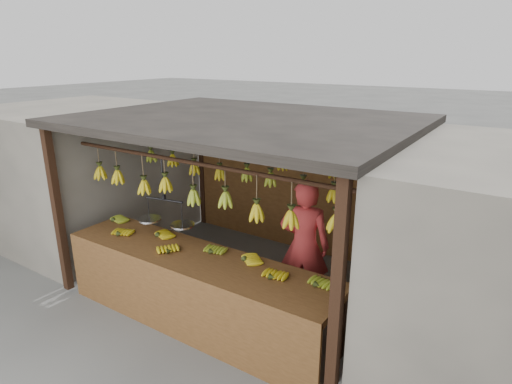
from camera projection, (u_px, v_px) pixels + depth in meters
The scene contains 8 objects.
ground at pixel (245, 282), 6.23m from camera, with size 80.00×80.00×0.00m, color #5B5B57.
stall at pixel (257, 145), 5.88m from camera, with size 4.30×3.30×2.40m.
neighbor_left at pixel (81, 171), 7.75m from camera, with size 3.00×3.00×2.30m, color slate.
counter at pixel (189, 274), 5.00m from camera, with size 3.63×0.83×0.96m.
hanging_bananas at pixel (244, 175), 5.73m from camera, with size 3.63×2.24×0.39m.
balance_scale at pixel (165, 219), 5.32m from camera, with size 0.77×0.37×0.84m.
vendor at pixel (304, 246), 5.36m from camera, with size 0.64×0.42×1.74m, color #BF3333.
bag_bundles at pixel (413, 215), 5.98m from camera, with size 0.08×0.26×1.33m.
Camera 1 is at (3.16, -4.53, 3.17)m, focal length 30.00 mm.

